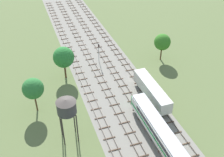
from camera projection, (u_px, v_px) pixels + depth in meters
name	position (u px, v px, depth m)	size (l,w,h in m)	color
ground_plane	(110.00, 80.00, 67.60)	(480.00, 480.00, 0.00)	#5B6B3D
ballast_bed	(110.00, 80.00, 67.60)	(16.85, 176.00, 0.01)	gray
track_far_left	(84.00, 82.00, 66.56)	(2.40, 126.00, 0.29)	#47382D
track_left	(101.00, 79.00, 67.72)	(2.40, 126.00, 0.29)	#47382D
track_centre_left	(117.00, 76.00, 68.87)	(2.40, 126.00, 0.29)	#47382D
track_centre	(132.00, 73.00, 70.03)	(2.40, 126.00, 0.29)	#47382D
diesel_railcar_centre_left_near	(160.00, 132.00, 49.39)	(2.96, 20.50, 3.80)	white
freight_boxcar_centre_mid	(152.00, 90.00, 60.04)	(2.87, 14.00, 3.60)	beige
water_tower	(66.00, 107.00, 47.23)	(3.66, 3.66, 9.44)	#2D2826
signal_post_nearest	(99.00, 51.00, 72.91)	(0.28, 0.47, 5.56)	gray
lineside_tree_0	(162.00, 42.00, 72.92)	(4.52, 4.52, 7.69)	#4C331E
lineside_tree_1	(33.00, 89.00, 54.90)	(4.45, 4.45, 8.09)	#4C331E
lineside_tree_2	(64.00, 57.00, 65.23)	(5.18, 5.18, 8.50)	#4C331E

